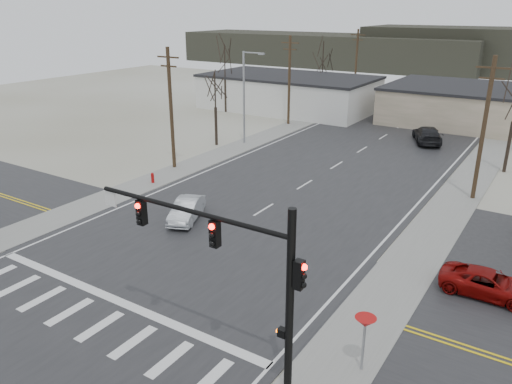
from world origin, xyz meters
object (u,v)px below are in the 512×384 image
sedan_crossing (187,210)px  car_far_a (427,135)px  car_parked_red (489,284)px  fire_hydrant (153,178)px  car_far_b (446,96)px  traffic_signal_mast (241,265)px

sedan_crossing → car_far_a: 29.20m
car_parked_red → fire_hydrant: bearing=82.3°
car_far_b → traffic_signal_mast: bearing=-97.3°
car_far_a → car_parked_red: size_ratio=1.28×
car_far_a → sedan_crossing: bearing=51.0°
fire_hydrant → car_far_a: car_far_a is taller
fire_hydrant → car_far_b: size_ratio=0.22×
car_far_b → fire_hydrant: bearing=-115.9°
car_parked_red → sedan_crossing: bearing=92.4°
car_far_a → car_far_b: size_ratio=1.43×
sedan_crossing → car_far_b: size_ratio=1.04×
car_parked_red → car_far_b: bearing=14.8°
traffic_signal_mast → fire_hydrant: (-18.09, 14.20, -4.22)m
car_far_b → car_parked_red: (14.25, -53.38, -0.07)m
fire_hydrant → car_far_a: (14.68, 24.05, 0.42)m
sedan_crossing → car_parked_red: (17.90, 0.78, -0.07)m
fire_hydrant → car_parked_red: size_ratio=0.20×
traffic_signal_mast → car_far_b: 64.83m
sedan_crossing → car_far_a: size_ratio=0.72×
fire_hydrant → car_parked_red: 25.03m
car_far_a → car_parked_red: car_far_a is taller
sedan_crossing → traffic_signal_mast: bearing=-64.9°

